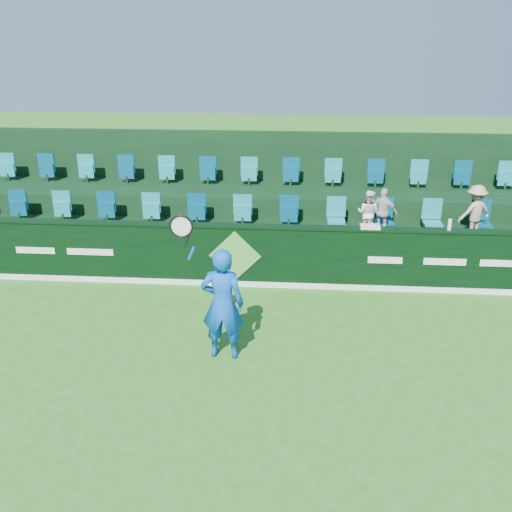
# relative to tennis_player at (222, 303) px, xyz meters

# --- Properties ---
(ground) EXTENTS (60.00, 60.00, 0.00)m
(ground) POSITION_rel_tennis_player_xyz_m (-0.10, -1.13, -0.98)
(ground) COLOR #276A19
(ground) RESTS_ON ground
(sponsor_hoarding) EXTENTS (16.00, 0.25, 1.35)m
(sponsor_hoarding) POSITION_rel_tennis_player_xyz_m (-0.10, 2.87, -0.30)
(sponsor_hoarding) COLOR black
(sponsor_hoarding) RESTS_ON ground
(stand_tier_front) EXTENTS (16.00, 2.00, 0.80)m
(stand_tier_front) POSITION_rel_tennis_player_xyz_m (-0.10, 3.97, -0.58)
(stand_tier_front) COLOR black
(stand_tier_front) RESTS_ON ground
(stand_tier_back) EXTENTS (16.00, 1.80, 1.30)m
(stand_tier_back) POSITION_rel_tennis_player_xyz_m (-0.10, 5.87, -0.33)
(stand_tier_back) COLOR black
(stand_tier_back) RESTS_ON ground
(stand_rear) EXTENTS (16.00, 4.10, 2.60)m
(stand_rear) POSITION_rel_tennis_player_xyz_m (-0.10, 6.31, 0.24)
(stand_rear) COLOR black
(stand_rear) RESTS_ON ground
(seat_row_front) EXTENTS (13.50, 0.50, 0.60)m
(seat_row_front) POSITION_rel_tennis_player_xyz_m (-0.10, 4.37, 0.12)
(seat_row_front) COLOR teal
(seat_row_front) RESTS_ON stand_tier_front
(seat_row_back) EXTENTS (13.50, 0.50, 0.60)m
(seat_row_back) POSITION_rel_tennis_player_xyz_m (-0.10, 6.17, 0.62)
(seat_row_back) COLOR teal
(seat_row_back) RESTS_ON stand_tier_back
(tennis_player) EXTENTS (1.20, 0.49, 2.56)m
(tennis_player) POSITION_rel_tennis_player_xyz_m (0.00, 0.00, 0.00)
(tennis_player) COLOR blue
(tennis_player) RESTS_ON ground
(spectator_left) EXTENTS (0.62, 0.56, 1.03)m
(spectator_left) POSITION_rel_tennis_player_xyz_m (2.74, 3.99, 0.34)
(spectator_left) COLOR white
(spectator_left) RESTS_ON stand_tier_front
(spectator_middle) EXTENTS (0.69, 0.49, 1.08)m
(spectator_middle) POSITION_rel_tennis_player_xyz_m (3.07, 3.99, 0.36)
(spectator_middle) COLOR beige
(spectator_middle) RESTS_ON stand_tier_front
(spectator_right) EXTENTS (0.88, 0.71, 1.20)m
(spectator_right) POSITION_rel_tennis_player_xyz_m (5.04, 3.99, 0.42)
(spectator_right) COLOR tan
(spectator_right) RESTS_ON stand_tier_front
(towel) EXTENTS (0.39, 0.25, 0.06)m
(towel) POSITION_rel_tennis_player_xyz_m (2.66, 2.87, 0.40)
(towel) COLOR silver
(towel) RESTS_ON sponsor_hoarding
(drinks_bottle) EXTENTS (0.07, 0.07, 0.23)m
(drinks_bottle) POSITION_rel_tennis_player_xyz_m (4.23, 2.87, 0.49)
(drinks_bottle) COLOR white
(drinks_bottle) RESTS_ON sponsor_hoarding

